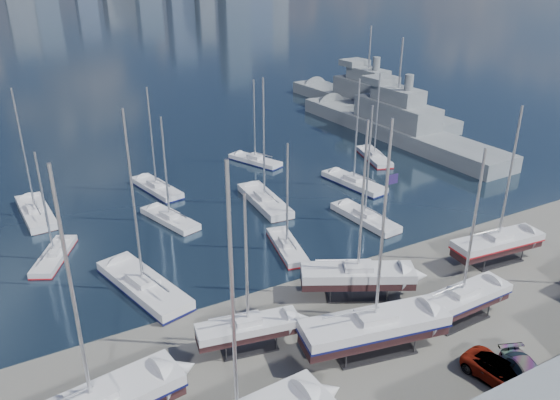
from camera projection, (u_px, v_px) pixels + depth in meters
ground at (372, 334)px, 44.21m from camera, size 1400.00×1400.00×0.00m
water at (13, 17)px, 292.22m from camera, size 1400.00×600.00×0.40m
sailboat_cradle_2 at (248, 328)px, 41.79m from camera, size 8.24×3.70×13.22m
sailboat_cradle_3 at (375, 327)px, 41.47m from camera, size 11.98×5.44×18.49m
sailboat_cradle_4 at (358, 276)px, 48.42m from camera, size 10.16×7.16×16.32m
sailboat_cradle_5 at (462, 299)px, 45.14m from camera, size 9.41×2.82×15.18m
sailboat_cradle_6 at (497, 243)px, 54.05m from camera, size 10.06×3.69×15.91m
sailboat_moored_1 at (54, 257)px, 55.05m from camera, size 5.67×8.14×11.97m
sailboat_moored_2 at (36, 214)px, 64.34m from camera, size 3.57×10.71×15.94m
sailboat_moored_3 at (144, 288)px, 49.88m from camera, size 6.11×12.38×17.83m
sailboat_moored_4 at (170, 219)px, 62.94m from camera, size 4.76×8.99×13.07m
sailboat_moored_5 at (157, 189)px, 71.39m from camera, size 4.57×9.91×14.30m
sailboat_moored_6 at (287, 247)px, 56.87m from camera, size 3.98×8.46×12.20m
sailboat_moored_7 at (265, 202)px, 67.47m from camera, size 3.83×11.05×16.39m
sailboat_moored_8 at (255, 161)px, 81.19m from camera, size 5.61×8.96×13.00m
sailboat_moored_9 at (365, 219)px, 63.15m from camera, size 3.41×9.65×14.29m
sailboat_moored_10 at (354, 183)px, 73.11m from camera, size 4.24×10.32×14.98m
sailboat_moored_11 at (374, 158)px, 82.68m from camera, size 5.04×9.48×13.66m
naval_ship_east at (395, 127)px, 92.76m from camera, size 8.72×45.01×18.03m
naval_ship_west at (366, 102)px, 109.02m from camera, size 8.91×43.53×17.89m
car_c at (502, 373)px, 38.85m from camera, size 3.39×6.02×1.59m
car_d at (529, 377)px, 38.48m from camera, size 4.16×6.03×1.62m
flagpole at (382, 238)px, 42.96m from camera, size 1.16×0.12×13.25m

